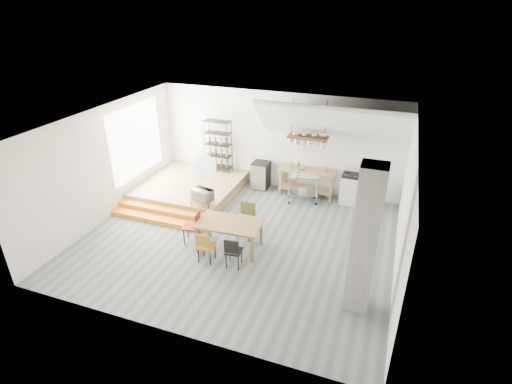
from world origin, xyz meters
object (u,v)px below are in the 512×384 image
at_px(stove, 351,188).
at_px(rolling_cart, 303,184).
at_px(dining_table, 229,226).
at_px(mini_fridge, 261,175).

xyz_separation_m(stove, rolling_cart, (-1.41, -0.46, 0.10)).
bearing_deg(stove, dining_table, -124.67).
xyz_separation_m(stove, dining_table, (-2.52, -3.65, 0.20)).
relative_size(dining_table, mini_fridge, 1.81).
relative_size(stove, rolling_cart, 1.17).
distance_m(rolling_cart, mini_fridge, 1.65).
relative_size(stove, dining_table, 0.71).
height_order(dining_table, rolling_cart, rolling_cart).
relative_size(rolling_cart, mini_fridge, 1.10).
xyz_separation_m(stove, mini_fridge, (-2.97, 0.04, -0.02)).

